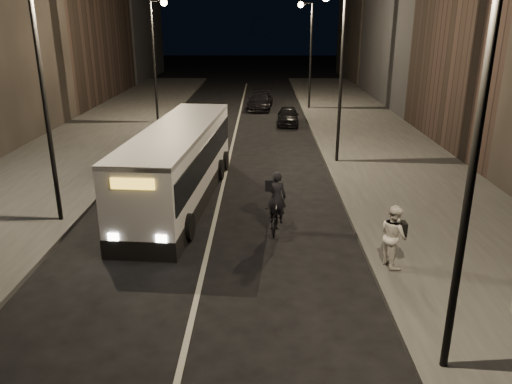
{
  "coord_description": "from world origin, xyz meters",
  "views": [
    {
      "loc": [
        1.73,
        -12.8,
        7.11
      ],
      "look_at": [
        1.55,
        3.23,
        1.5
      ],
      "focal_mm": 35.0,
      "sensor_mm": 36.0,
      "label": 1
    }
  ],
  "objects_px": {
    "streetlight_left_near": "(49,74)",
    "car_mid": "(200,117)",
    "cyclist_on_bicycle": "(276,211)",
    "streetlight_left_far": "(157,45)",
    "car_near": "(288,116)",
    "streetlight_right_mid": "(337,56)",
    "car_far": "(260,101)",
    "streetlight_right_far": "(308,41)",
    "streetlight_right_near": "(464,122)",
    "pedestrian_woman": "(394,236)",
    "city_bus": "(179,161)"
  },
  "relations": [
    {
      "from": "streetlight_right_far",
      "to": "streetlight_left_far",
      "type": "bearing_deg",
      "value": -150.64
    },
    {
      "from": "city_bus",
      "to": "cyclist_on_bicycle",
      "type": "xyz_separation_m",
      "value": [
        3.84,
        -3.21,
        -0.91
      ]
    },
    {
      "from": "car_far",
      "to": "streetlight_right_near",
      "type": "bearing_deg",
      "value": -78.42
    },
    {
      "from": "streetlight_left_near",
      "to": "city_bus",
      "type": "height_order",
      "value": "streetlight_left_near"
    },
    {
      "from": "cyclist_on_bicycle",
      "to": "city_bus",
      "type": "bearing_deg",
      "value": 145.8
    },
    {
      "from": "streetlight_left_near",
      "to": "streetlight_left_far",
      "type": "bearing_deg",
      "value": 90.0
    },
    {
      "from": "streetlight_right_near",
      "to": "streetlight_left_far",
      "type": "height_order",
      "value": "same"
    },
    {
      "from": "cyclist_on_bicycle",
      "to": "pedestrian_woman",
      "type": "relative_size",
      "value": 1.19
    },
    {
      "from": "streetlight_right_mid",
      "to": "streetlight_right_far",
      "type": "distance_m",
      "value": 16.0
    },
    {
      "from": "cyclist_on_bicycle",
      "to": "car_near",
      "type": "bearing_deg",
      "value": 91.55
    },
    {
      "from": "streetlight_right_near",
      "to": "streetlight_right_far",
      "type": "distance_m",
      "value": 32.0
    },
    {
      "from": "cyclist_on_bicycle",
      "to": "car_mid",
      "type": "distance_m",
      "value": 18.44
    },
    {
      "from": "car_far",
      "to": "streetlight_right_mid",
      "type": "bearing_deg",
      "value": -72.07
    },
    {
      "from": "streetlight_left_near",
      "to": "car_near",
      "type": "xyz_separation_m",
      "value": [
        8.9,
        17.96,
        -4.74
      ]
    },
    {
      "from": "streetlight_left_far",
      "to": "streetlight_right_far",
      "type": "bearing_deg",
      "value": 29.36
    },
    {
      "from": "city_bus",
      "to": "cyclist_on_bicycle",
      "type": "height_order",
      "value": "city_bus"
    },
    {
      "from": "streetlight_left_near",
      "to": "car_mid",
      "type": "bearing_deg",
      "value": 80.61
    },
    {
      "from": "streetlight_left_near",
      "to": "streetlight_left_far",
      "type": "relative_size",
      "value": 1.0
    },
    {
      "from": "pedestrian_woman",
      "to": "car_mid",
      "type": "distance_m",
      "value": 22.19
    },
    {
      "from": "streetlight_right_near",
      "to": "car_near",
      "type": "distance_m",
      "value": 26.44
    },
    {
      "from": "streetlight_right_mid",
      "to": "car_far",
      "type": "height_order",
      "value": "streetlight_right_mid"
    },
    {
      "from": "cyclist_on_bicycle",
      "to": "car_far",
      "type": "height_order",
      "value": "cyclist_on_bicycle"
    },
    {
      "from": "streetlight_right_mid",
      "to": "car_mid",
      "type": "height_order",
      "value": "streetlight_right_mid"
    },
    {
      "from": "streetlight_right_near",
      "to": "pedestrian_woman",
      "type": "relative_size",
      "value": 4.32
    },
    {
      "from": "streetlight_left_near",
      "to": "streetlight_right_near",
      "type": "bearing_deg",
      "value": -36.88
    },
    {
      "from": "streetlight_right_far",
      "to": "streetlight_left_far",
      "type": "height_order",
      "value": "same"
    },
    {
      "from": "car_near",
      "to": "streetlight_left_near",
      "type": "bearing_deg",
      "value": -113.91
    },
    {
      "from": "cyclist_on_bicycle",
      "to": "car_near",
      "type": "height_order",
      "value": "cyclist_on_bicycle"
    },
    {
      "from": "car_mid",
      "to": "car_near",
      "type": "bearing_deg",
      "value": -173.46
    },
    {
      "from": "streetlight_right_mid",
      "to": "car_far",
      "type": "distance_m",
      "value": 17.27
    },
    {
      "from": "streetlight_right_far",
      "to": "cyclist_on_bicycle",
      "type": "bearing_deg",
      "value": -97.15
    },
    {
      "from": "streetlight_left_far",
      "to": "car_far",
      "type": "height_order",
      "value": "streetlight_left_far"
    },
    {
      "from": "car_mid",
      "to": "car_far",
      "type": "bearing_deg",
      "value": -120.84
    },
    {
      "from": "streetlight_right_mid",
      "to": "pedestrian_woman",
      "type": "xyz_separation_m",
      "value": [
        0.27,
        -11.45,
        -4.26
      ]
    },
    {
      "from": "streetlight_right_near",
      "to": "car_mid",
      "type": "relative_size",
      "value": 1.96
    },
    {
      "from": "streetlight_right_mid",
      "to": "streetlight_left_near",
      "type": "height_order",
      "value": "same"
    },
    {
      "from": "streetlight_right_mid",
      "to": "streetlight_left_near",
      "type": "distance_m",
      "value": 13.33
    },
    {
      "from": "streetlight_right_far",
      "to": "streetlight_left_far",
      "type": "relative_size",
      "value": 1.0
    },
    {
      "from": "streetlight_right_far",
      "to": "city_bus",
      "type": "relative_size",
      "value": 0.71
    },
    {
      "from": "streetlight_left_near",
      "to": "streetlight_left_far",
      "type": "xyz_separation_m",
      "value": [
        0.0,
        18.0,
        0.0
      ]
    },
    {
      "from": "streetlight_right_far",
      "to": "streetlight_right_near",
      "type": "bearing_deg",
      "value": -90.0
    },
    {
      "from": "streetlight_right_far",
      "to": "car_far",
      "type": "distance_m",
      "value": 5.99
    },
    {
      "from": "city_bus",
      "to": "car_far",
      "type": "relative_size",
      "value": 2.45
    },
    {
      "from": "pedestrian_woman",
      "to": "streetlight_left_far",
      "type": "bearing_deg",
      "value": 10.68
    },
    {
      "from": "cyclist_on_bicycle",
      "to": "car_mid",
      "type": "xyz_separation_m",
      "value": [
        -4.73,
        17.82,
        -0.06
      ]
    },
    {
      "from": "cyclist_on_bicycle",
      "to": "streetlight_left_far",
      "type": "bearing_deg",
      "value": 117.79
    },
    {
      "from": "pedestrian_woman",
      "to": "car_near",
      "type": "height_order",
      "value": "pedestrian_woman"
    },
    {
      "from": "pedestrian_woman",
      "to": "car_near",
      "type": "distance_m",
      "value": 21.51
    },
    {
      "from": "streetlight_left_near",
      "to": "pedestrian_woman",
      "type": "xyz_separation_m",
      "value": [
        10.93,
        -3.45,
        -4.26
      ]
    },
    {
      "from": "streetlight_right_near",
      "to": "streetlight_right_far",
      "type": "bearing_deg",
      "value": 90.0
    }
  ]
}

